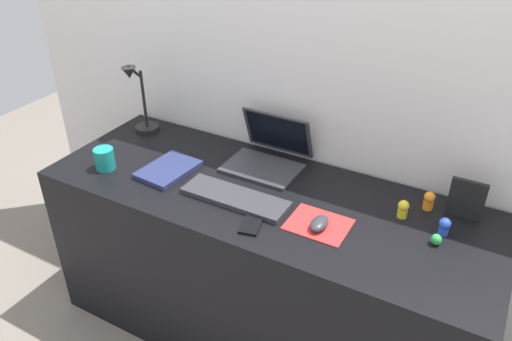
# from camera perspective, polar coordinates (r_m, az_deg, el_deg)

# --- Properties ---
(ground_plane) EXTENTS (6.00, 6.00, 0.00)m
(ground_plane) POSITION_cam_1_polar(r_m,az_deg,el_deg) (2.40, 0.79, -17.39)
(ground_plane) COLOR slate
(back_wall) EXTENTS (2.95, 0.05, 1.65)m
(back_wall) POSITION_cam_1_polar(r_m,az_deg,el_deg) (2.15, 5.50, 3.93)
(back_wall) COLOR silver
(back_wall) RESTS_ON ground_plane
(desk) EXTENTS (1.75, 0.63, 0.74)m
(desk) POSITION_cam_1_polar(r_m,az_deg,el_deg) (2.14, 0.86, -10.84)
(desk) COLOR black
(desk) RESTS_ON ground_plane
(laptop) EXTENTS (0.30, 0.28, 0.20)m
(laptop) POSITION_cam_1_polar(r_m,az_deg,el_deg) (2.08, 1.49, 2.09)
(laptop) COLOR #333338
(laptop) RESTS_ON desk
(keyboard) EXTENTS (0.41, 0.13, 0.02)m
(keyboard) POSITION_cam_1_polar(r_m,az_deg,el_deg) (1.87, -2.37, -3.06)
(keyboard) COLOR #333338
(keyboard) RESTS_ON desk
(mousepad) EXTENTS (0.21, 0.17, 0.00)m
(mousepad) POSITION_cam_1_polar(r_m,az_deg,el_deg) (1.76, 7.07, -6.06)
(mousepad) COLOR red
(mousepad) RESTS_ON desk
(mouse) EXTENTS (0.06, 0.10, 0.03)m
(mouse) POSITION_cam_1_polar(r_m,az_deg,el_deg) (1.74, 7.15, -5.95)
(mouse) COLOR #333338
(mouse) RESTS_ON mousepad
(cell_phone) EXTENTS (0.09, 0.14, 0.01)m
(cell_phone) POSITION_cam_1_polar(r_m,az_deg,el_deg) (1.75, -0.43, -5.96)
(cell_phone) COLOR black
(cell_phone) RESTS_ON desk
(desk_lamp) EXTENTS (0.11, 0.16, 0.33)m
(desk_lamp) POSITION_cam_1_polar(r_m,az_deg,el_deg) (2.34, -13.04, 7.65)
(desk_lamp) COLOR black
(desk_lamp) RESTS_ON desk
(notebook_pad) EXTENTS (0.19, 0.25, 0.02)m
(notebook_pad) POSITION_cam_1_polar(r_m,az_deg,el_deg) (2.07, -9.86, 0.12)
(notebook_pad) COLOR navy
(notebook_pad) RESTS_ON desk
(picture_frame) EXTENTS (0.12, 0.02, 0.15)m
(picture_frame) POSITION_cam_1_polar(r_m,az_deg,el_deg) (1.89, 22.67, -3.05)
(picture_frame) COLOR black
(picture_frame) RESTS_ON desk
(coffee_mug) EXTENTS (0.08, 0.08, 0.09)m
(coffee_mug) POSITION_cam_1_polar(r_m,az_deg,el_deg) (2.13, -16.73, 1.27)
(coffee_mug) COLOR teal
(coffee_mug) RESTS_ON desk
(toy_figurine_yellow) EXTENTS (0.04, 0.04, 0.07)m
(toy_figurine_yellow) POSITION_cam_1_polar(r_m,az_deg,el_deg) (1.84, 16.27, -4.14)
(toy_figurine_yellow) COLOR yellow
(toy_figurine_yellow) RESTS_ON desk
(toy_figurine_blue) EXTENTS (0.04, 0.04, 0.06)m
(toy_figurine_blue) POSITION_cam_1_polar(r_m,az_deg,el_deg) (1.81, 20.52, -5.84)
(toy_figurine_blue) COLOR blue
(toy_figurine_blue) RESTS_ON desk
(toy_figurine_green) EXTENTS (0.03, 0.03, 0.04)m
(toy_figurine_green) POSITION_cam_1_polar(r_m,az_deg,el_deg) (1.76, 19.67, -7.35)
(toy_figurine_green) COLOR green
(toy_figurine_green) RESTS_ON desk
(toy_figurine_orange) EXTENTS (0.04, 0.04, 0.07)m
(toy_figurine_orange) POSITION_cam_1_polar(r_m,az_deg,el_deg) (1.91, 18.95, -3.19)
(toy_figurine_orange) COLOR orange
(toy_figurine_orange) RESTS_ON desk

